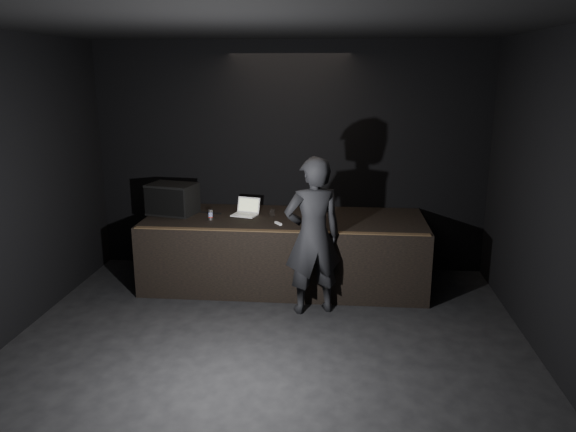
% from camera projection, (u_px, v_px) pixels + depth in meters
% --- Properties ---
extents(ground, '(7.00, 7.00, 0.00)m').
position_uv_depth(ground, '(258.00, 381.00, 5.69)').
color(ground, black).
rests_on(ground, ground).
extents(room_walls, '(6.10, 7.10, 3.52)m').
position_uv_depth(room_walls, '(256.00, 186.00, 5.18)').
color(room_walls, black).
rests_on(room_walls, ground).
extents(stage_riser, '(4.00, 1.50, 1.00)m').
position_uv_depth(stage_riser, '(285.00, 251.00, 8.19)').
color(stage_riser, black).
rests_on(stage_riser, ground).
extents(riser_lip, '(3.92, 0.10, 0.01)m').
position_uv_depth(riser_lip, '(279.00, 231.00, 7.38)').
color(riser_lip, brown).
rests_on(riser_lip, stage_riser).
extents(stage_monitor, '(0.76, 0.63, 0.45)m').
position_uv_depth(stage_monitor, '(172.00, 199.00, 8.24)').
color(stage_monitor, black).
rests_on(stage_monitor, stage_riser).
extents(cable, '(0.86, 0.20, 0.02)m').
position_uv_depth(cable, '(194.00, 211.00, 8.39)').
color(cable, black).
rests_on(cable, stage_riser).
extents(laptop, '(0.42, 0.39, 0.24)m').
position_uv_depth(laptop, '(246.00, 210.00, 8.23)').
color(laptop, white).
rests_on(laptop, stage_riser).
extents(beer_can, '(0.06, 0.06, 0.15)m').
position_uv_depth(beer_can, '(210.00, 215.00, 7.94)').
color(beer_can, silver).
rests_on(beer_can, stage_riser).
extents(plastic_cup, '(0.08, 0.08, 0.10)m').
position_uv_depth(plastic_cup, '(272.00, 213.00, 8.14)').
color(plastic_cup, white).
rests_on(plastic_cup, stage_riser).
extents(wii_remote, '(0.11, 0.14, 0.03)m').
position_uv_depth(wii_remote, '(278.00, 223.00, 7.72)').
color(wii_remote, white).
rests_on(wii_remote, stage_riser).
extents(person, '(0.86, 0.70, 2.04)m').
position_uv_depth(person, '(313.00, 236.00, 7.11)').
color(person, black).
rests_on(person, ground).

